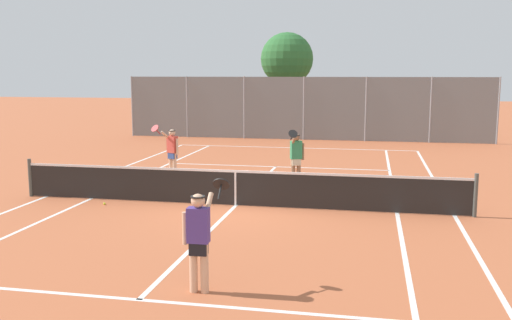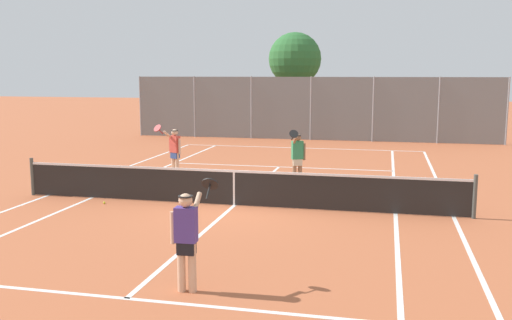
# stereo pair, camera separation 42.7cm
# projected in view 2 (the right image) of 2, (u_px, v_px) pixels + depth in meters

# --- Properties ---
(ground_plane) EXTENTS (120.00, 120.00, 0.00)m
(ground_plane) POSITION_uv_depth(u_px,v_px,m) (234.00, 206.00, 14.98)
(ground_plane) COLOR #B25B38
(court_line_markings) EXTENTS (11.10, 23.90, 0.01)m
(court_line_markings) POSITION_uv_depth(u_px,v_px,m) (234.00, 206.00, 14.98)
(court_line_markings) COLOR silver
(court_line_markings) RESTS_ON ground
(tennis_net) EXTENTS (12.00, 0.10, 1.07)m
(tennis_net) POSITION_uv_depth(u_px,v_px,m) (234.00, 187.00, 14.90)
(tennis_net) COLOR #474C47
(tennis_net) RESTS_ON ground
(player_near_side) EXTENTS (0.64, 0.75, 1.77)m
(player_near_side) POSITION_uv_depth(u_px,v_px,m) (187.00, 235.00, 8.98)
(player_near_side) COLOR #D8A884
(player_near_side) RESTS_ON ground
(player_far_left) EXTENTS (0.86, 0.67, 1.77)m
(player_far_left) POSITION_uv_depth(u_px,v_px,m) (175.00, 149.00, 19.05)
(player_far_left) COLOR beige
(player_far_left) RESTS_ON ground
(player_far_right) EXTENTS (0.44, 0.89, 1.77)m
(player_far_right) POSITION_uv_depth(u_px,v_px,m) (297.00, 156.00, 17.58)
(player_far_right) COLOR #936B4C
(player_far_right) RESTS_ON ground
(loose_tennis_ball_4) EXTENTS (0.07, 0.07, 0.07)m
(loose_tennis_ball_4) POSITION_uv_depth(u_px,v_px,m) (104.00, 203.00, 15.17)
(loose_tennis_ball_4) COLOR #D1DB33
(loose_tennis_ball_4) RESTS_ON ground
(back_fence) EXTENTS (19.03, 0.08, 3.27)m
(back_fence) POSITION_uv_depth(u_px,v_px,m) (311.00, 108.00, 29.39)
(back_fence) COLOR gray
(back_fence) RESTS_ON ground
(tree_behind_left) EXTENTS (3.01, 3.01, 5.74)m
(tree_behind_left) POSITION_uv_depth(u_px,v_px,m) (294.00, 61.00, 32.52)
(tree_behind_left) COLOR brown
(tree_behind_left) RESTS_ON ground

